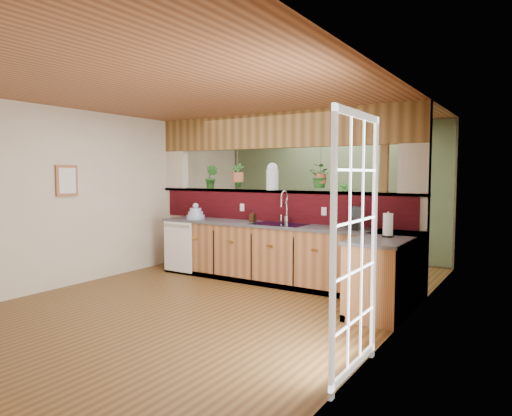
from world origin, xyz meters
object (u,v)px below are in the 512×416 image
Objects in this scene: soap_dispenser at (253,216)px; shelving_console at (320,233)px; faucet at (285,206)px; coffee_maker at (356,219)px; dish_stack at (196,214)px; glass_jar at (272,176)px; paper_towel at (388,225)px.

shelving_console is (0.12, 2.25, -0.49)m from soap_dispenser.
faucet is 0.54m from soap_dispenser.
dish_stack is at bearing 163.89° from coffee_maker.
coffee_maker is 1.67m from glass_jar.
glass_jar reaches higher than paper_towel.
shelving_console is (1.19, 2.34, -0.48)m from dish_stack.
coffee_maker is at bearing -34.02° from shelving_console.
glass_jar is at bearing 67.98° from soap_dispenser.
coffee_maker is at bearing -0.70° from soap_dispenser.
dish_stack is 0.70× the size of glass_jar.
coffee_maker reaches higher than dish_stack.
soap_dispenser is at bearing 161.82° from coffee_maker.
glass_jar is (1.21, 0.44, 0.62)m from dish_stack.
soap_dispenser is at bearing -165.40° from faucet.
faucet is at bearing 14.60° from soap_dispenser.
glass_jar is at bearing -67.62° from shelving_console.
soap_dispenser is 0.72m from glass_jar.
faucet is 1.59m from dish_stack.
faucet is at bearing -58.21° from shelving_console.
faucet reaches higher than shelving_console.
soap_dispenser is at bearing -112.02° from glass_jar.
paper_towel is at bearing -58.33° from coffee_maker.
glass_jar is (-1.53, 0.37, 0.56)m from coffee_maker.
paper_towel reaches higher than shelving_console.
dish_stack reaches higher than shelving_console.
shelving_console is (-1.55, 2.27, -0.54)m from coffee_maker.
faucet is 1.19m from coffee_maker.
faucet is 0.37× the size of shelving_console.
soap_dispenser reaches higher than shelving_console.
soap_dispenser is at bearing 4.60° from dish_stack.
glass_jar is at bearing 147.93° from faucet.
soap_dispenser is 2.31m from shelving_console.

